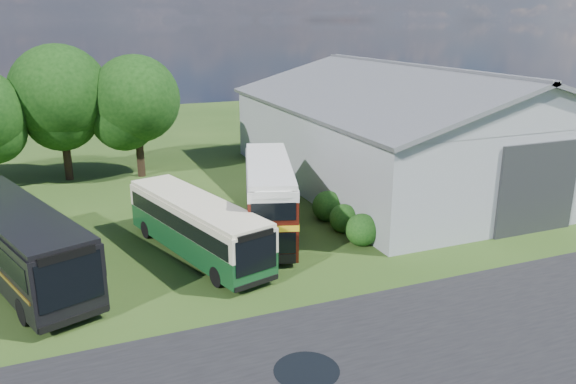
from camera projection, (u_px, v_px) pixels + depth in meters
name	position (u px, v px, depth m)	size (l,w,h in m)	color
ground	(311.00, 319.00, 21.68)	(120.00, 120.00, 0.00)	#213C13
asphalt_road	(421.00, 343.00, 20.10)	(60.00, 8.00, 0.02)	black
puddle	(307.00, 371.00, 18.48)	(2.20, 2.20, 0.01)	black
storage_shed	(410.00, 121.00, 40.02)	(18.80, 24.80, 8.15)	gray
tree_mid	(60.00, 94.00, 38.95)	(6.80, 6.80, 9.60)	black
tree_right_a	(136.00, 99.00, 40.01)	(6.26, 6.26, 8.83)	black
shrub_front	(361.00, 244.00, 29.01)	(1.70, 1.70, 1.70)	#194714
shrub_mid	(343.00, 231.00, 30.78)	(1.60, 1.60, 1.60)	#194714
shrub_back	(327.00, 219.00, 32.55)	(1.80, 1.80, 1.80)	#194714
bus_green_single	(196.00, 226.00, 27.28)	(5.06, 10.52, 2.83)	black
bus_maroon_double	(269.00, 198.00, 29.87)	(5.08, 9.60, 4.01)	black
bus_dark_single	(17.00, 241.00, 24.63)	(6.76, 12.33, 3.34)	black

